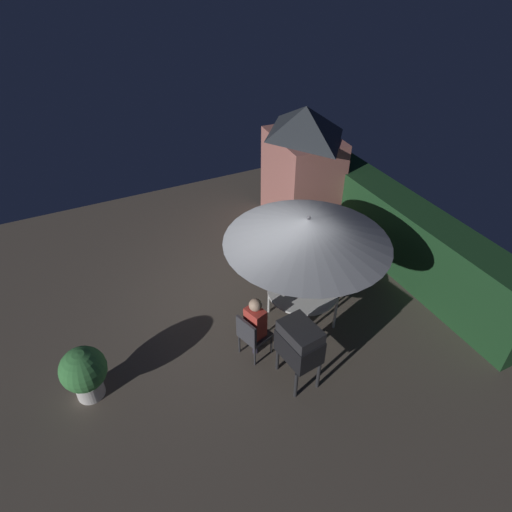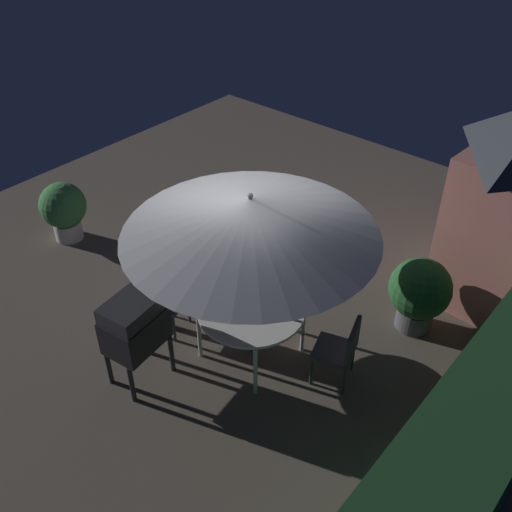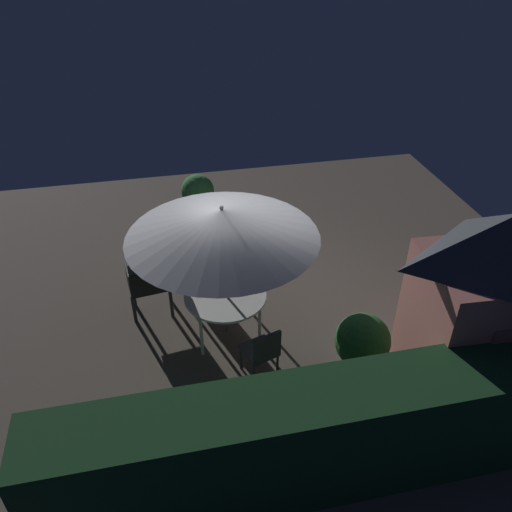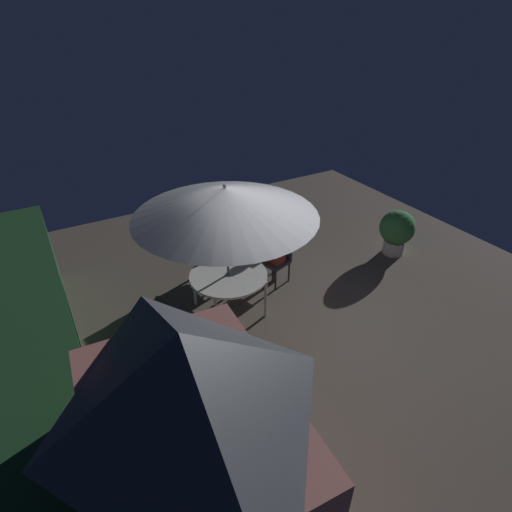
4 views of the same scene
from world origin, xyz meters
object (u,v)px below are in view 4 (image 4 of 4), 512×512
patio_table (228,277)px  garden_shed (196,469)px  chair_far_side (175,319)px  bbq_grill (236,230)px  potted_plant_by_grill (397,230)px  potted_plant_by_shed (197,387)px  chair_near_shed (278,257)px  person_in_red (275,246)px  patio_umbrella (225,202)px

patio_table → garden_shed: bearing=150.0°
garden_shed → chair_far_side: size_ratio=3.22×
bbq_grill → potted_plant_by_grill: 3.40m
chair_far_side → potted_plant_by_shed: size_ratio=0.86×
bbq_grill → chair_far_side: (-1.51, 1.84, -0.33)m
potted_plant_by_grill → bbq_grill: bearing=69.7°
garden_shed → chair_near_shed: garden_shed is taller
chair_far_side → potted_plant_by_shed: bearing=170.6°
patio_table → person_in_red: person_in_red is taller
patio_umbrella → potted_plant_by_grill: 4.22m
patio_umbrella → chair_far_side: patio_umbrella is taller
garden_shed → potted_plant_by_grill: (3.23, -5.82, -0.92)m
bbq_grill → potted_plant_by_shed: (-2.94, 2.08, -0.26)m
garden_shed → patio_table: (3.25, -1.88, -0.77)m
chair_far_side → potted_plant_by_grill: (0.33, -5.02, 0.03)m
chair_near_shed → chair_far_side: size_ratio=1.00×
chair_far_side → potted_plant_by_grill: bearing=-86.2°
chair_near_shed → potted_plant_by_shed: size_ratio=0.86×
person_in_red → potted_plant_by_shed: bearing=131.0°
patio_umbrella → bbq_grill: patio_umbrella is taller
potted_plant_by_shed → person_in_red: 3.27m
garden_shed → potted_plant_by_shed: bearing=-20.9°
bbq_grill → person_in_red: (-0.80, -0.39, -0.06)m
potted_plant_by_shed → person_in_red: (2.14, -2.47, 0.19)m
potted_plant_by_shed → chair_near_shed: bearing=-49.6°
garden_shed → potted_plant_by_grill: garden_shed is taller
bbq_grill → chair_near_shed: (-0.78, -0.47, -0.33)m
bbq_grill → person_in_red: person_in_red is taller
chair_near_shed → person_in_red: person_in_red is taller
patio_umbrella → person_in_red: 1.76m
potted_plant_by_grill → patio_umbrella: bearing=89.7°
potted_plant_by_shed → patio_table: bearing=-36.5°
garden_shed → chair_far_side: garden_shed is taller
potted_plant_by_grill → person_in_red: person_in_red is taller
bbq_grill → potted_plant_by_shed: 3.61m
chair_near_shed → potted_plant_by_shed: (-2.17, 2.55, 0.07)m
patio_umbrella → chair_near_shed: (0.38, -1.23, -1.55)m
chair_near_shed → patio_table: bearing=107.3°
chair_near_shed → potted_plant_by_grill: (-0.40, -2.71, 0.03)m
patio_umbrella → potted_plant_by_shed: bearing=143.5°
patio_umbrella → bbq_grill: size_ratio=2.38×
garden_shed → chair_near_shed: 4.88m
chair_far_side → chair_near_shed: bearing=-72.4°
patio_table → chair_near_shed: size_ratio=1.45×
bbq_grill → potted_plant_by_shed: size_ratio=1.14×
person_in_red → patio_umbrella: bearing=107.3°
potted_plant_by_shed → garden_shed: bearing=159.1°
bbq_grill → potted_plant_by_grill: (-1.18, -3.18, -0.29)m
garden_shed → chair_far_side: (2.90, -0.80, -0.96)m
chair_far_side → potted_plant_by_shed: potted_plant_by_shed is taller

